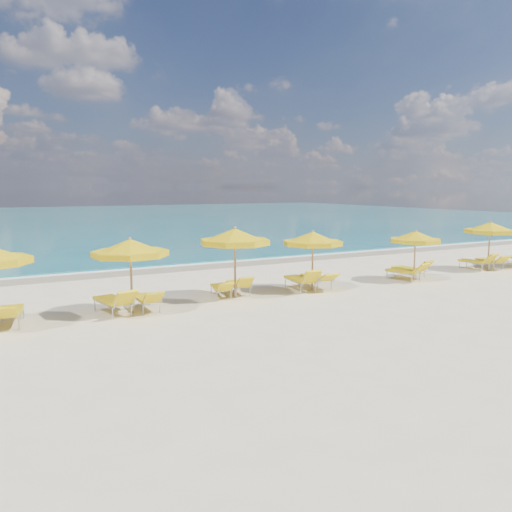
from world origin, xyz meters
name	(u,v)px	position (x,y,z in m)	size (l,w,h in m)	color
ground_plane	(275,293)	(0.00, 0.00, 0.00)	(120.00, 120.00, 0.00)	beige
ocean	(75,219)	(0.00, 48.00, 0.00)	(120.00, 80.00, 0.30)	#13666C
wet_sand_band	(200,266)	(0.00, 7.40, 0.00)	(120.00, 2.60, 0.01)	tan
foam_line	(194,263)	(0.00, 8.20, 0.00)	(120.00, 1.20, 0.03)	white
whitecap_near	(49,251)	(-6.00, 17.00, 0.00)	(14.00, 0.36, 0.05)	white
whitecap_far	(215,232)	(8.00, 24.00, 0.00)	(18.00, 0.30, 0.05)	white
umbrella_2	(130,249)	(-5.33, -0.41, 2.01)	(2.84, 2.84, 2.36)	#AA8355
umbrella_3	(235,237)	(-1.59, 0.07, 2.13)	(2.70, 2.70, 2.50)	#AA8355
umbrella_4	(313,239)	(1.54, -0.10, 1.93)	(2.29, 2.29, 2.27)	#AA8355
umbrella_5	(415,237)	(6.38, -0.49, 1.81)	(2.73, 2.73, 2.12)	#AA8355
umbrella_6	(490,228)	(11.48, -0.13, 1.96)	(2.33, 2.33, 2.30)	#AA8355
lounger_1_right	(10,317)	(-8.71, -0.18, 0.23)	(0.90, 1.98, 0.83)	#A5A8AD
lounger_2_left	(113,306)	(-5.86, -0.23, 0.25)	(1.04, 2.03, 0.93)	#A5A8AD
lounger_2_right	(147,303)	(-4.82, -0.18, 0.22)	(0.61, 1.77, 0.78)	#A5A8AD
lounger_3_left	(221,291)	(-1.97, 0.42, 0.20)	(0.85, 1.69, 0.71)	#A5A8AD
lounger_3_right	(238,288)	(-1.20, 0.61, 0.21)	(0.77, 1.71, 0.80)	#A5A8AD
lounger_4_left	(300,284)	(1.14, 0.09, 0.24)	(0.83, 1.95, 0.95)	#A5A8AD
lounger_4_right	(317,282)	(1.95, 0.16, 0.23)	(0.83, 2.03, 0.77)	#A5A8AD
lounger_5_left	(404,275)	(6.02, -0.29, 0.23)	(0.92, 1.86, 0.87)	#A5A8AD
lounger_5_right	(410,272)	(6.74, 0.11, 0.23)	(0.80, 1.80, 0.87)	#A5A8AD
lounger_6_left	(475,265)	(11.03, 0.22, 0.23)	(0.70, 1.78, 0.87)	#A5A8AD
lounger_6_right	(490,264)	(11.99, 0.13, 0.21)	(0.92, 1.82, 0.76)	#A5A8AD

